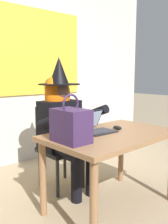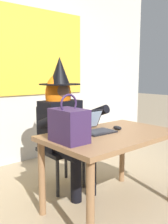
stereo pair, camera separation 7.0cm
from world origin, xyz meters
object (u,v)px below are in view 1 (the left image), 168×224
chair_at_desk (57,142)px  computer_mouse (117,128)px  desk_main (111,143)px  laptop (96,127)px  person_costumed (63,118)px  handbag (71,125)px

chair_at_desk → computer_mouse: (0.23, -0.67, 0.24)m
desk_main → computer_mouse: bearing=22.2°
laptop → computer_mouse: bearing=-17.4°
desk_main → computer_mouse: 0.20m
chair_at_desk → laptop: 0.65m
person_costumed → laptop: bearing=-0.4°
desk_main → person_costumed: bearing=97.2°
person_costumed → computer_mouse: person_costumed is taller
chair_at_desk → laptop: size_ratio=3.00×
laptop → computer_mouse: size_ratio=2.86×
computer_mouse → handbag: 0.63m
laptop → handbag: size_ratio=0.79×
person_costumed → laptop: size_ratio=4.77×
desk_main → chair_at_desk: size_ratio=1.35×
chair_at_desk → computer_mouse: size_ratio=8.57×
chair_at_desk → laptop: laptop is taller
desk_main → chair_at_desk: chair_at_desk is taller
person_costumed → handbag: person_costumed is taller
chair_at_desk → handbag: 0.90m
desk_main → chair_at_desk: (-0.08, 0.74, -0.12)m
desk_main → chair_at_desk: 0.75m
chair_at_desk → handbag: handbag is taller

